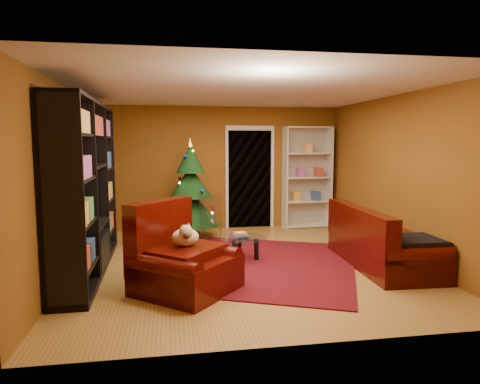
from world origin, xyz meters
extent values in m
cube|color=olive|center=(0.00, 0.00, -0.03)|extent=(5.00, 5.50, 0.05)
cube|color=silver|center=(0.00, 0.00, 2.62)|extent=(5.00, 5.50, 0.05)
cube|color=brown|center=(0.00, 2.77, 1.30)|extent=(5.00, 0.05, 2.60)
cube|color=brown|center=(-2.52, 0.00, 1.30)|extent=(0.05, 5.50, 2.60)
cube|color=brown|center=(2.52, 0.00, 1.30)|extent=(0.05, 5.50, 2.60)
cube|color=#570C16|center=(0.25, -0.16, 0.01)|extent=(3.71, 3.95, 0.02)
cube|color=#236A85|center=(-1.69, 1.52, 0.15)|extent=(0.40, 0.40, 0.30)
cube|color=#2D5E2A|center=(-0.91, 2.05, 0.12)|extent=(0.28, 0.28, 0.23)
cube|color=maroon|center=(-1.30, 2.48, 0.12)|extent=(0.30, 0.30, 0.23)
camera|label=1|loc=(-1.12, -6.32, 1.83)|focal=32.00mm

